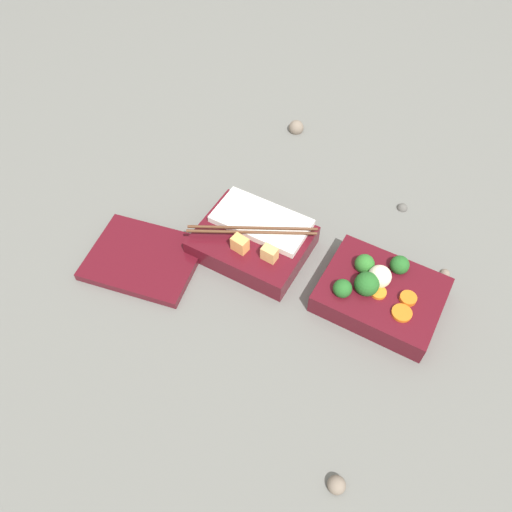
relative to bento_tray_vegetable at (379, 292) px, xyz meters
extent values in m
plane|color=slate|center=(0.12, 0.01, -0.02)|extent=(3.00, 3.00, 0.00)
cube|color=#510F19|center=(0.00, 0.00, 0.00)|extent=(0.18, 0.14, 0.04)
sphere|color=#236023|center=(0.05, 0.04, 0.02)|extent=(0.03, 0.03, 0.03)
sphere|color=#236023|center=(-0.01, -0.05, 0.02)|extent=(0.03, 0.03, 0.03)
sphere|color=#2D7028|center=(0.04, -0.02, 0.02)|extent=(0.03, 0.03, 0.03)
sphere|color=#236023|center=(0.02, 0.01, 0.02)|extent=(0.04, 0.04, 0.04)
cylinder|color=orange|center=(0.00, 0.01, 0.02)|extent=(0.02, 0.02, 0.01)
cylinder|color=orange|center=(-0.04, 0.03, 0.02)|extent=(0.03, 0.03, 0.01)
cylinder|color=orange|center=(-0.04, 0.00, 0.02)|extent=(0.03, 0.03, 0.01)
sphere|color=beige|center=(0.01, -0.01, 0.02)|extent=(0.04, 0.04, 0.04)
cube|color=#510F19|center=(0.22, 0.01, 0.00)|extent=(0.18, 0.14, 0.04)
cube|color=white|center=(0.22, -0.02, 0.02)|extent=(0.16, 0.08, 0.01)
cube|color=#EAB266|center=(0.18, 0.04, 0.03)|extent=(0.03, 0.02, 0.02)
cube|color=#F4A356|center=(0.23, 0.04, 0.03)|extent=(0.03, 0.02, 0.03)
cylinder|color=#56331E|center=(0.23, 0.00, 0.03)|extent=(0.19, 0.11, 0.01)
cylinder|color=#56331E|center=(0.22, 0.01, 0.03)|extent=(0.19, 0.11, 0.01)
cube|color=#510F19|center=(0.37, 0.12, -0.02)|extent=(0.20, 0.17, 0.01)
sphere|color=#7A6B5B|center=(-0.06, 0.29, -0.02)|extent=(0.02, 0.02, 0.02)
sphere|color=#7A6B5B|center=(0.30, -0.31, -0.02)|extent=(0.03, 0.03, 0.03)
sphere|color=#7A6B5B|center=(-0.08, -0.11, -0.02)|extent=(0.02, 0.02, 0.02)
sphere|color=#595651|center=(0.03, -0.21, -0.02)|extent=(0.02, 0.02, 0.02)
camera|label=1|loc=(-0.04, 0.47, 0.65)|focal=35.00mm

